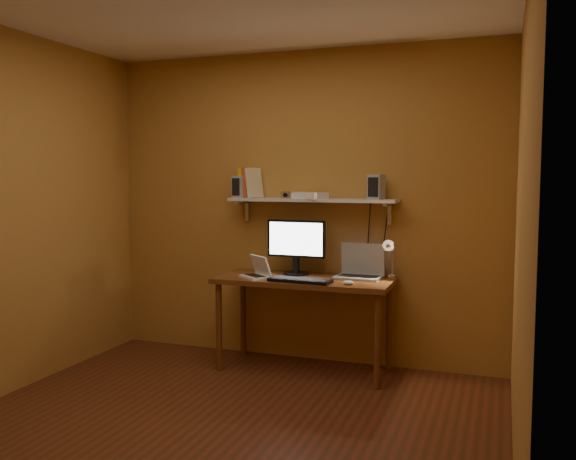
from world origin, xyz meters
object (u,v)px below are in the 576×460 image
at_px(wall_shelf, 312,201).
at_px(shelf_camera, 286,195).
at_px(keyboard, 300,280).
at_px(desk_lamp, 390,253).
at_px(mouse, 349,283).
at_px(desk, 304,288).
at_px(speaker_left, 240,187).
at_px(speaker_right, 376,187).
at_px(laptop, 361,269).
at_px(monitor, 296,244).
at_px(netbook, 258,272).
at_px(router, 307,195).

height_order(wall_shelf, shelf_camera, shelf_camera).
relative_size(keyboard, desk_lamp, 1.30).
height_order(mouse, desk_lamp, desk_lamp).
xyz_separation_m(desk, speaker_left, (-0.63, 0.18, 0.80)).
relative_size(mouse, speaker_right, 0.45).
height_order(wall_shelf, laptop, wall_shelf).
distance_m(monitor, speaker_left, 0.70).
bearing_deg(monitor, desk, -48.34).
bearing_deg(monitor, shelf_camera, -162.83).
relative_size(keyboard, shelf_camera, 4.82).
xyz_separation_m(wall_shelf, desk_lamp, (0.66, -0.07, -0.40)).
xyz_separation_m(netbook, desk_lamp, (1.01, 0.25, 0.16)).
bearing_deg(netbook, desk, 56.40).
height_order(desk, router, router).
height_order(monitor, router, router).
distance_m(laptop, desk_lamp, 0.28).
xyz_separation_m(netbook, speaker_left, (-0.28, 0.30, 0.67)).
height_order(desk_lamp, speaker_left, speaker_left).
bearing_deg(keyboard, netbook, 174.21).
distance_m(mouse, speaker_left, 1.31).
bearing_deg(speaker_right, shelf_camera, -158.38).
xyz_separation_m(keyboard, speaker_right, (0.50, 0.40, 0.71)).
xyz_separation_m(mouse, router, (-0.45, 0.36, 0.63)).
distance_m(laptop, speaker_left, 1.23).
distance_m(netbook, router, 0.74).
xyz_separation_m(monitor, laptop, (0.53, 0.02, -0.18)).
bearing_deg(desk, desk_lamp, 10.81).
bearing_deg(monitor, desk_lamp, 0.64).
xyz_separation_m(speaker_left, router, (0.59, 0.00, -0.07)).
relative_size(laptop, shelf_camera, 3.68).
relative_size(laptop, desk_lamp, 1.00).
bearing_deg(desk_lamp, keyboard, -153.19).
xyz_separation_m(desk_lamp, speaker_left, (-1.29, 0.05, 0.51)).
xyz_separation_m(speaker_right, shelf_camera, (-0.72, -0.08, -0.07)).
bearing_deg(laptop, shelf_camera, -171.91).
height_order(netbook, router, router).
xyz_separation_m(desk, netbook, (-0.35, -0.12, 0.14)).
height_order(monitor, mouse, monitor).
distance_m(netbook, mouse, 0.76).
distance_m(wall_shelf, router, 0.06).
distance_m(netbook, speaker_right, 1.15).
height_order(desk, keyboard, keyboard).
bearing_deg(speaker_left, monitor, 14.26).
height_order(desk, speaker_left, speaker_left).
bearing_deg(wall_shelf, desk_lamp, -5.88).
distance_m(monitor, desk_lamp, 0.78).
bearing_deg(monitor, laptop, 4.35).
distance_m(laptop, speaker_right, 0.66).
bearing_deg(router, keyboard, -79.12).
distance_m(wall_shelf, desk_lamp, 0.77).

